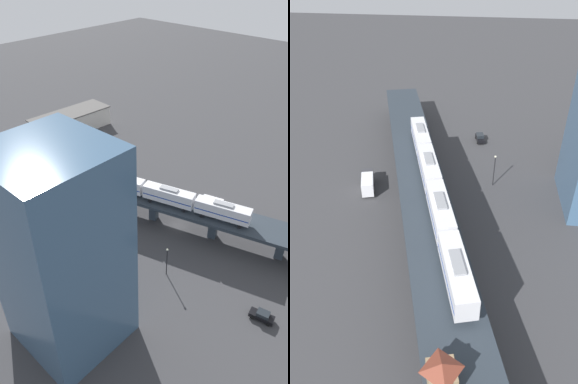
% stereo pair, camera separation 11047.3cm
% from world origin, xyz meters
% --- Properties ---
extents(ground_plane, '(400.00, 400.00, 0.00)m').
position_xyz_m(ground_plane, '(0.00, 0.00, 0.00)').
color(ground_plane, '#38383A').
extents(elevated_viaduct, '(33.15, 90.81, 6.55)m').
position_xyz_m(elevated_viaduct, '(0.04, -0.15, 5.65)').
color(elevated_viaduct, '#283039').
rests_on(elevated_viaduct, ground).
extents(subway_train, '(16.26, 48.68, 4.45)m').
position_xyz_m(subway_train, '(-3.65, 7.77, 9.09)').
color(subway_train, silver).
rests_on(subway_train, elevated_viaduct).
extents(signal_hut, '(3.98, 3.98, 3.40)m').
position_xyz_m(signal_hut, '(-8.38, 38.41, 8.35)').
color(signal_hut, '#8C7251').
rests_on(signal_hut, elevated_viaduct).
extents(street_car_black, '(2.62, 4.66, 1.89)m').
position_xyz_m(street_car_black, '(-10.67, -27.69, 0.94)').
color(street_car_black, black).
rests_on(street_car_black, ground).
extents(street_car_green, '(3.74, 4.71, 1.89)m').
position_xyz_m(street_car_green, '(-10.16, 29.83, 0.94)').
color(street_car_green, '#1E6638').
rests_on(street_car_green, ground).
extents(delivery_truck, '(4.06, 7.54, 3.20)m').
position_xyz_m(delivery_truck, '(11.22, -2.96, 1.76)').
color(delivery_truck, '#333338').
rests_on(delivery_truck, ground).
extents(street_lamp, '(0.44, 0.44, 6.94)m').
position_xyz_m(street_lamp, '(-13.90, -7.91, 4.11)').
color(street_lamp, black).
rests_on(street_lamp, ground).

